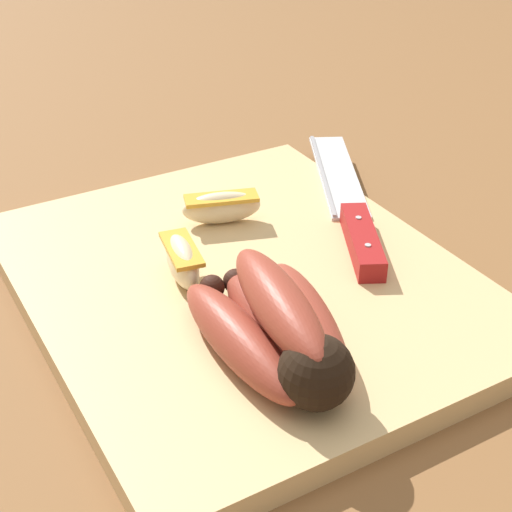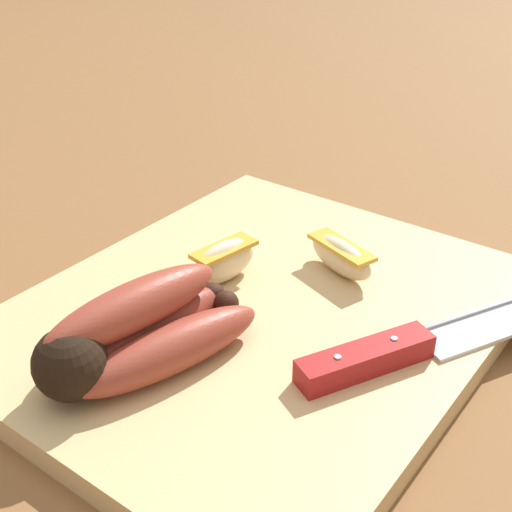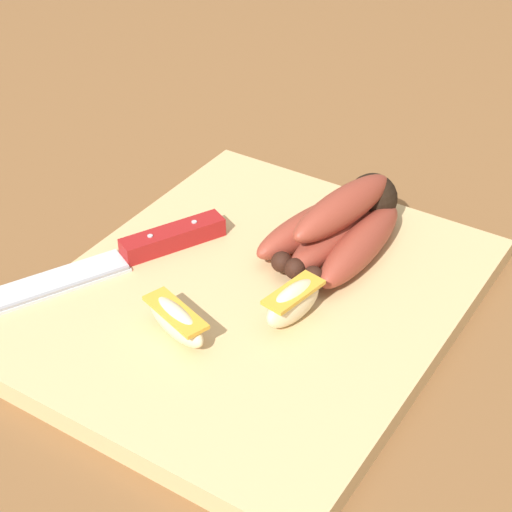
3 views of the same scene
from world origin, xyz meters
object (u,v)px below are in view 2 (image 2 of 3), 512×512
chefs_knife (422,342)px  apple_wedge_near (341,256)px  banana_bunch (135,331)px  apple_wedge_middle (224,260)px

chefs_knife → apple_wedge_near: bearing=-119.4°
banana_bunch → chefs_knife: size_ratio=0.61×
chefs_knife → apple_wedge_middle: bearing=-86.4°
chefs_knife → apple_wedge_near: 0.12m
apple_wedge_middle → chefs_knife: bearing=93.6°
banana_bunch → chefs_knife: banana_bunch is taller
apple_wedge_middle → apple_wedge_near: bearing=134.0°
banana_bunch → apple_wedge_middle: banana_bunch is taller
chefs_knife → apple_wedge_middle: (0.01, -0.17, 0.01)m
banana_bunch → apple_wedge_middle: 0.12m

